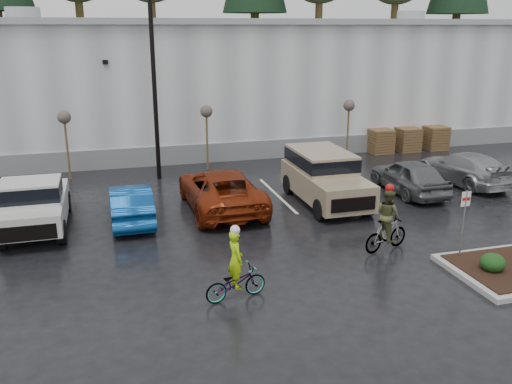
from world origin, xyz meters
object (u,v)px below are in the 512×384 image
object	(u,v)px
sapling_mid	(206,115)
pallet_stack_a	(380,141)
sapling_east	(349,109)
suv_tan	(326,179)
cyclist_olive	(387,226)
lamppost	(153,53)
pallet_stack_c	(435,138)
car_red	(221,189)
car_far_silver	(464,168)
fire_lane_sign	(464,216)
car_grey	(409,176)
pallet_stack_b	(407,139)
car_blue	(131,203)
cyclist_hivis	(236,276)
sapling_west	(64,121)
pickup_white	(36,201)

from	to	relation	value
sapling_mid	pallet_stack_a	xyz separation A→B (m)	(10.00, 1.00, -2.05)
sapling_east	suv_tan	distance (m)	7.85
cyclist_olive	lamppost	bearing A→B (deg)	12.81
sapling_mid	cyclist_olive	bearing A→B (deg)	-73.03
pallet_stack_c	car_red	distance (m)	15.82
pallet_stack_c	car_far_silver	world-z (taller)	car_far_silver
fire_lane_sign	cyclist_olive	distance (m)	2.29
suv_tan	car_grey	bearing A→B (deg)	4.97
fire_lane_sign	car_far_silver	bearing A→B (deg)	53.53
pallet_stack_b	suv_tan	bearing A→B (deg)	-137.27
pallet_stack_b	suv_tan	distance (m)	11.13
car_blue	cyclist_hivis	world-z (taller)	cyclist_hivis
cyclist_hivis	sapling_east	bearing A→B (deg)	-46.16
suv_tan	sapling_mid	bearing A→B (deg)	118.29
cyclist_hivis	suv_tan	bearing A→B (deg)	-49.49
cyclist_hivis	sapling_west	bearing A→B (deg)	8.15
sapling_west	car_grey	distance (m)	15.43
pallet_stack_a	car_far_silver	distance (m)	6.58
car_grey	cyclist_olive	xyz separation A→B (m)	(-3.98, -5.29, 0.07)
pallet_stack_c	suv_tan	size ratio (longest dim) A/B	0.26
fire_lane_sign	pallet_stack_c	bearing A→B (deg)	59.28
sapling_west	car_grey	bearing A→B (deg)	-23.92
pallet_stack_a	pallet_stack_b	size ratio (longest dim) A/B	1.00
car_grey	car_far_silver	distance (m)	3.24
pallet_stack_c	sapling_mid	bearing A→B (deg)	-175.76
pickup_white	car_blue	bearing A→B (deg)	-3.65
car_red	car_blue	bearing A→B (deg)	6.74
pallet_stack_c	fire_lane_sign	distance (m)	16.07
sapling_mid	fire_lane_sign	bearing A→B (deg)	-67.51
cyclist_hivis	cyclist_olive	bearing A→B (deg)	-82.28
fire_lane_sign	car_red	distance (m)	8.99
sapling_mid	cyclist_olive	world-z (taller)	sapling_mid
fire_lane_sign	sapling_west	bearing A→B (deg)	132.67
fire_lane_sign	cyclist_olive	bearing A→B (deg)	144.03
suv_tan	pallet_stack_c	bearing A→B (deg)	37.12
car_far_silver	fire_lane_sign	bearing A→B (deg)	48.16
fire_lane_sign	suv_tan	size ratio (longest dim) A/B	0.43
lamppost	car_grey	world-z (taller)	lamppost
pallet_stack_a	pickup_white	distance (m)	18.80
sapling_east	lamppost	bearing A→B (deg)	-174.29
car_grey	pickup_white	bearing A→B (deg)	0.96
pallet_stack_a	pallet_stack_c	bearing A→B (deg)	0.00
sapling_mid	lamppost	bearing A→B (deg)	-158.20
lamppost	cyclist_olive	world-z (taller)	lamppost
sapling_west	suv_tan	distance (m)	12.10
car_grey	car_blue	bearing A→B (deg)	2.12
fire_lane_sign	car_grey	distance (m)	6.98
car_grey	sapling_mid	bearing A→B (deg)	-39.18
sapling_east	pallet_stack_a	xyz separation A→B (m)	(2.50, 1.00, -2.05)
pallet_stack_c	car_red	size ratio (longest dim) A/B	0.24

